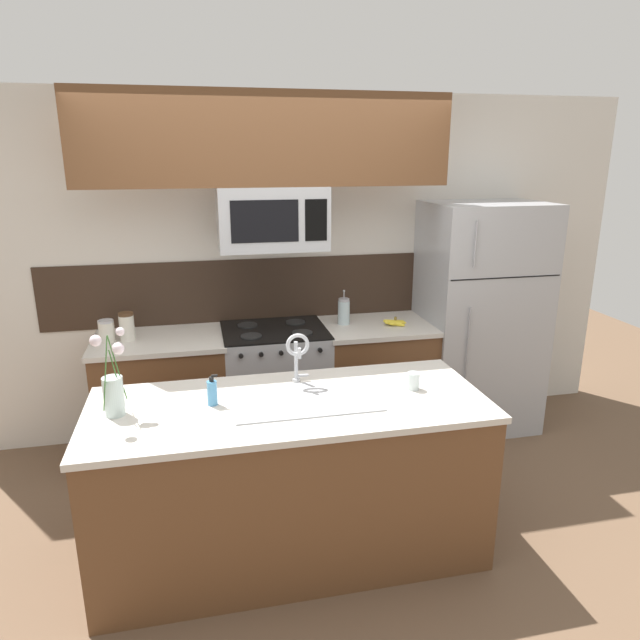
# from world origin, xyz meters

# --- Properties ---
(ground_plane) EXTENTS (10.00, 10.00, 0.00)m
(ground_plane) POSITION_xyz_m (0.00, 0.00, 0.00)
(ground_plane) COLOR brown
(rear_partition) EXTENTS (5.20, 0.10, 2.60)m
(rear_partition) POSITION_xyz_m (0.30, 1.28, 1.30)
(rear_partition) COLOR silver
(rear_partition) RESTS_ON ground
(splash_band) EXTENTS (3.34, 0.01, 0.48)m
(splash_band) POSITION_xyz_m (0.00, 1.22, 1.15)
(splash_band) COLOR #332319
(splash_band) RESTS_ON rear_partition
(back_counter_left) EXTENTS (0.91, 0.65, 0.91)m
(back_counter_left) POSITION_xyz_m (-0.82, 0.90, 0.46)
(back_counter_left) COLOR brown
(back_counter_left) RESTS_ON ground
(back_counter_right) EXTENTS (0.84, 0.65, 0.91)m
(back_counter_right) POSITION_xyz_m (0.79, 0.90, 0.46)
(back_counter_right) COLOR brown
(back_counter_right) RESTS_ON ground
(stove_range) EXTENTS (0.76, 0.64, 0.93)m
(stove_range) POSITION_xyz_m (0.00, 0.90, 0.46)
(stove_range) COLOR #A8AAAF
(stove_range) RESTS_ON ground
(microwave) EXTENTS (0.74, 0.40, 0.43)m
(microwave) POSITION_xyz_m (0.00, 0.88, 1.73)
(microwave) COLOR #A8AAAF
(upper_cabinet_band) EXTENTS (2.46, 0.34, 0.60)m
(upper_cabinet_band) POSITION_xyz_m (-0.04, 0.85, 2.25)
(upper_cabinet_band) COLOR brown
(refrigerator) EXTENTS (0.90, 0.74, 1.81)m
(refrigerator) POSITION_xyz_m (1.64, 0.92, 0.90)
(refrigerator) COLOR #A8AAAF
(refrigerator) RESTS_ON ground
(storage_jar_tall) EXTENTS (0.11, 0.11, 0.15)m
(storage_jar_tall) POSITION_xyz_m (-1.16, 0.92, 0.98)
(storage_jar_tall) COLOR silver
(storage_jar_tall) RESTS_ON back_counter_left
(storage_jar_medium) EXTENTS (0.10, 0.10, 0.20)m
(storage_jar_medium) POSITION_xyz_m (-1.03, 0.91, 1.01)
(storage_jar_medium) COLOR silver
(storage_jar_medium) RESTS_ON back_counter_left
(banana_bunch) EXTENTS (0.19, 0.13, 0.07)m
(banana_bunch) POSITION_xyz_m (0.91, 0.84, 0.93)
(banana_bunch) COLOR yellow
(banana_bunch) RESTS_ON back_counter_right
(french_press) EXTENTS (0.09, 0.09, 0.27)m
(french_press) POSITION_xyz_m (0.54, 0.96, 1.01)
(french_press) COLOR silver
(french_press) RESTS_ON back_counter_right
(island_counter) EXTENTS (2.09, 0.85, 0.91)m
(island_counter) POSITION_xyz_m (-0.10, -0.35, 0.46)
(island_counter) COLOR brown
(island_counter) RESTS_ON ground
(kitchen_sink) EXTENTS (0.76, 0.44, 0.16)m
(kitchen_sink) POSITION_xyz_m (-0.01, -0.35, 0.84)
(kitchen_sink) COLOR #ADAFB5
(kitchen_sink) RESTS_ON island_counter
(sink_faucet) EXTENTS (0.14, 0.14, 0.31)m
(sink_faucet) POSITION_xyz_m (-0.01, -0.13, 1.11)
(sink_faucet) COLOR #B7BABF
(sink_faucet) RESTS_ON island_counter
(dish_soap_bottle) EXTENTS (0.06, 0.05, 0.16)m
(dish_soap_bottle) POSITION_xyz_m (-0.49, -0.30, 0.98)
(dish_soap_bottle) COLOR #4C93C6
(dish_soap_bottle) RESTS_ON island_counter
(spare_glass) EXTENTS (0.07, 0.07, 0.10)m
(spare_glass) POSITION_xyz_m (0.60, -0.33, 0.96)
(spare_glass) COLOR silver
(spare_glass) RESTS_ON island_counter
(flower_vase) EXTENTS (0.14, 0.18, 0.45)m
(flower_vase) POSITION_xyz_m (-0.97, -0.32, 1.04)
(flower_vase) COLOR silver
(flower_vase) RESTS_ON island_counter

